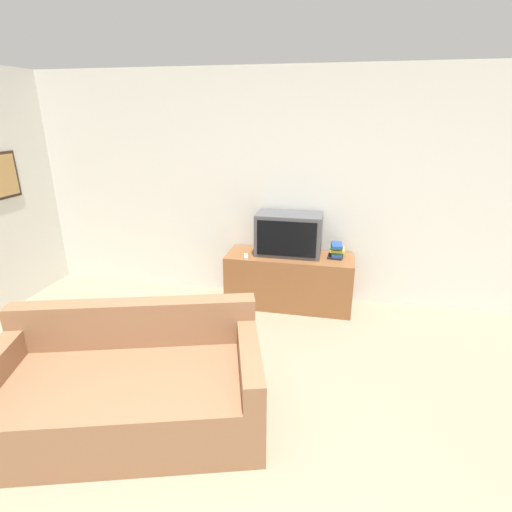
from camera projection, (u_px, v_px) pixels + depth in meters
name	position (u px, v px, depth m)	size (l,w,h in m)	color
wall_back	(285.00, 189.00, 4.55)	(9.00, 0.06, 2.60)	silver
tv_stand	(289.00, 280.00, 4.59)	(1.43, 0.50, 0.61)	brown
television	(289.00, 234.00, 4.47)	(0.72, 0.39, 0.47)	#4C4C51
couch	(130.00, 389.00, 2.85)	(2.06, 1.46, 0.78)	#8C6042
book_stack	(336.00, 251.00, 4.42)	(0.18, 0.24, 0.16)	black
remote_on_stand	(246.00, 257.00, 4.43)	(0.08, 0.15, 0.02)	#B7B7B7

